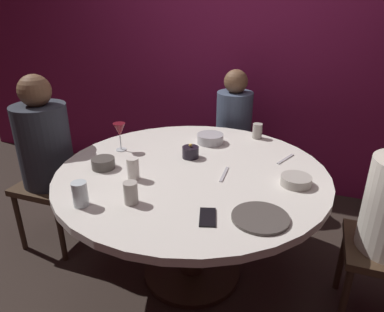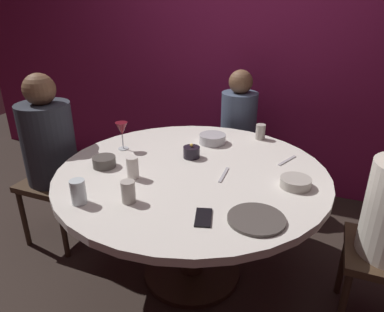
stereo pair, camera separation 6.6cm
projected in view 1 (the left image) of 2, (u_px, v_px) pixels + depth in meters
name	position (u px, v px, depth m)	size (l,w,h in m)	color
ground_plane	(192.00, 272.00, 2.24)	(8.00, 8.00, 0.00)	#2D231E
back_wall	(249.00, 39.00, 2.93)	(6.00, 0.10, 2.60)	maroon
dining_table	(192.00, 190.00, 1.99)	(1.49, 1.49, 0.73)	silver
seated_diner_left	(45.00, 146.00, 2.25)	(0.40, 0.40, 1.19)	#3F2D1E
seated_diner_back	(234.00, 123.00, 2.82)	(0.40, 0.40, 1.11)	#3F2D1E
candle_holder	(191.00, 152.00, 2.08)	(0.10, 0.10, 0.09)	black
wine_glass	(120.00, 131.00, 2.14)	(0.08, 0.08, 0.18)	silver
dinner_plate	(260.00, 218.00, 1.49)	(0.25, 0.25, 0.01)	#4C4742
cell_phone	(208.00, 217.00, 1.50)	(0.07, 0.14, 0.01)	black
bowl_serving_large	(210.00, 139.00, 2.30)	(0.17, 0.17, 0.06)	#B7B7BC
bowl_salad_center	(296.00, 181.00, 1.77)	(0.15, 0.15, 0.05)	#B2ADA3
bowl_small_white	(103.00, 163.00, 1.95)	(0.13, 0.13, 0.06)	#4C4742
cup_near_candle	(80.00, 194.00, 1.57)	(0.07, 0.07, 0.12)	silver
cup_by_left_diner	(131.00, 193.00, 1.59)	(0.07, 0.07, 0.11)	#B2ADA3
cup_by_right_diner	(133.00, 169.00, 1.81)	(0.06, 0.06, 0.12)	silver
cup_center_front	(257.00, 131.00, 2.37)	(0.06, 0.06, 0.10)	#B2ADA3
fork_near_plate	(224.00, 174.00, 1.88)	(0.02, 0.18, 0.01)	#B7B7BC
knife_near_plate	(285.00, 159.00, 2.06)	(0.02, 0.18, 0.01)	#B7B7BC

